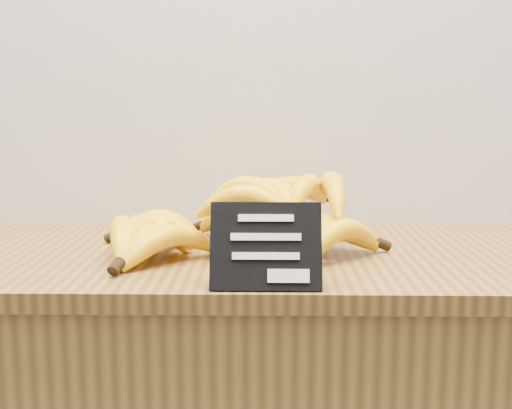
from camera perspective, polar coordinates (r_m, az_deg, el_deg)
The scene contains 3 objects.
counter_top at distance 1.15m, azimuth 0.04°, elevation -4.77°, with size 1.43×0.54×0.03m, color brown.
chalkboard_sign at distance 0.91m, azimuth 0.88°, elevation -3.73°, with size 0.16×0.01×0.13m, color black.
banana_pile at distance 1.14m, azimuth -0.86°, elevation -1.38°, with size 0.55×0.39×0.13m.
Camera 1 is at (0.12, 1.63, 1.19)m, focal length 45.00 mm.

